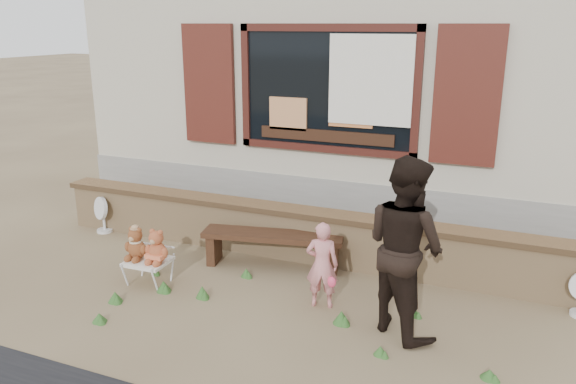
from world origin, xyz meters
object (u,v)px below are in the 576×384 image
at_px(bench, 273,242).
at_px(teddy_bear_left, 136,242).
at_px(child, 322,265).
at_px(adult, 405,246).
at_px(folding_chair, 148,262).
at_px(teddy_bear_right, 157,245).

xyz_separation_m(bench, teddy_bear_left, (-1.28, -0.98, 0.16)).
xyz_separation_m(child, adult, (0.88, -0.16, 0.41)).
distance_m(child, adult, 0.98).
distance_m(folding_chair, adult, 2.97).
relative_size(child, adult, 0.54).
distance_m(folding_chair, teddy_bear_left, 0.26).
distance_m(bench, adult, 2.05).
bearing_deg(teddy_bear_left, teddy_bear_right, -0.00).
distance_m(bench, child, 1.16).
distance_m(bench, folding_chair, 1.50).
distance_m(teddy_bear_right, adult, 2.79).
bearing_deg(child, adult, 158.29).
bearing_deg(adult, bench, 9.70).
xyz_separation_m(bench, adult, (1.77, -0.88, 0.56)).
xyz_separation_m(teddy_bear_right, child, (1.89, 0.25, -0.02)).
bearing_deg(bench, teddy_bear_right, -147.16).
height_order(teddy_bear_right, child, child).
bearing_deg(teddy_bear_left, adult, -0.12).
relative_size(bench, adult, 1.01).
xyz_separation_m(bench, folding_chair, (-1.14, -0.98, -0.06)).
distance_m(teddy_bear_left, child, 2.18).
bearing_deg(child, teddy_bear_right, -3.92).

